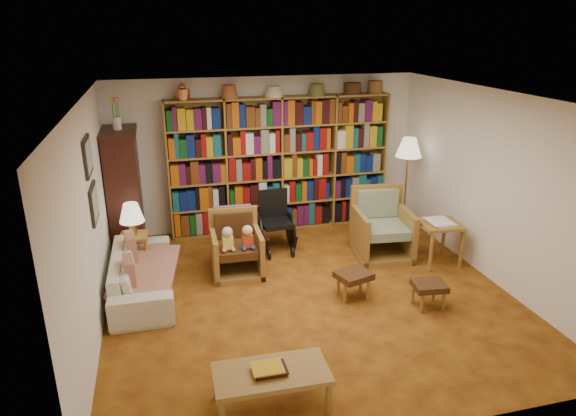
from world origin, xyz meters
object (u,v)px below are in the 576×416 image
object	(u,v)px
side_table_lamp	(135,244)
footstool_a	(354,277)
armchair_leather	(236,247)
wheelchair	(275,223)
side_table_papers	(439,229)
coffee_table	(271,375)
floor_lamp	(409,151)
footstool_b	(429,287)
armchair_sage	(379,229)
sofa	(142,273)

from	to	relation	value
side_table_lamp	footstool_a	bearing A→B (deg)	-29.78
armchair_leather	footstool_a	world-z (taller)	armchair_leather
armchair_leather	wheelchair	size ratio (longest dim) A/B	0.95
side_table_papers	coffee_table	bearing A→B (deg)	-142.50
side_table_lamp	floor_lamp	bearing A→B (deg)	5.07
floor_lamp	footstool_b	world-z (taller)	floor_lamp
armchair_leather	side_table_papers	world-z (taller)	armchair_leather
floor_lamp	footstool_a	bearing A→B (deg)	-130.59
side_table_lamp	wheelchair	world-z (taller)	wheelchair
footstool_a	coffee_table	size ratio (longest dim) A/B	0.47
armchair_leather	armchair_sage	world-z (taller)	armchair_sage
sofa	side_table_papers	xyz separation A→B (m)	(4.09, -0.17, 0.25)
sofa	footstool_b	world-z (taller)	sofa
sofa	side_table_papers	size ratio (longest dim) A/B	2.85
sofa	side_table_lamp	size ratio (longest dim) A/B	3.62
wheelchair	floor_lamp	bearing A→B (deg)	4.83
side_table_lamp	armchair_leather	world-z (taller)	armchair_leather
footstool_b	coffee_table	distance (m)	2.53
armchair_leather	armchair_sage	distance (m)	2.18
side_table_lamp	footstool_b	bearing A→B (deg)	-29.59
sofa	armchair_sage	distance (m)	3.45
coffee_table	sofa	bearing A→B (deg)	115.02
side_table_lamp	coffee_table	size ratio (longest dim) A/B	0.49
sofa	footstool_a	world-z (taller)	sofa
floor_lamp	side_table_papers	bearing A→B (deg)	-94.76
side_table_papers	armchair_sage	bearing A→B (deg)	140.29
wheelchair	floor_lamp	xyz separation A→B (m)	(2.24, 0.19, 0.94)
wheelchair	side_table_papers	bearing A→B (deg)	-27.11
armchair_leather	floor_lamp	world-z (taller)	floor_lamp
sofa	side_table_lamp	world-z (taller)	sofa
armchair_leather	side_table_papers	size ratio (longest dim) A/B	1.33
armchair_sage	coffee_table	world-z (taller)	armchair_sage
sofa	side_table_lamp	distance (m)	0.74
sofa	floor_lamp	bearing A→B (deg)	-74.56
wheelchair	side_table_papers	size ratio (longest dim) A/B	1.39
side_table_papers	floor_lamp	bearing A→B (deg)	85.24
armchair_sage	floor_lamp	size ratio (longest dim) A/B	0.63
sofa	wheelchair	distance (m)	2.17
side_table_lamp	floor_lamp	world-z (taller)	floor_lamp
floor_lamp	side_table_papers	xyz separation A→B (m)	(-0.11, -1.28, -0.83)
wheelchair	floor_lamp	size ratio (longest dim) A/B	0.58
sofa	footstool_b	distance (m)	3.59
sofa	coffee_table	size ratio (longest dim) A/B	1.79
footstool_b	coffee_table	xyz separation A→B (m)	(-2.23, -1.20, 0.05)
side_table_papers	footstool_b	bearing A→B (deg)	-124.09
armchair_leather	coffee_table	distance (m)	2.77
side_table_lamp	coffee_table	world-z (taller)	side_table_lamp
side_table_lamp	footstool_a	world-z (taller)	side_table_lamp
armchair_sage	footstool_b	distance (m)	1.62
footstool_b	side_table_lamp	bearing A→B (deg)	150.41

